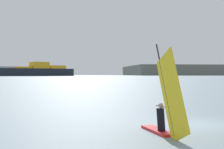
# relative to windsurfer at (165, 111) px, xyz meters

# --- Properties ---
(ground_plane) EXTENTS (4000.00, 4000.00, 0.00)m
(ground_plane) POSITION_rel_windsurfer_xyz_m (2.01, 2.65, -0.99)
(ground_plane) COLOR gray
(windsurfer) EXTENTS (1.44, 3.85, 3.98)m
(windsurfer) POSITION_rel_windsurfer_xyz_m (0.00, 0.00, 0.00)
(windsurfer) COLOR red
(windsurfer) RESTS_ON ground_plane
(cargo_ship) EXTENTS (167.73, 123.84, 33.72)m
(cargo_ship) POSITION_rel_windsurfer_xyz_m (-158.36, 461.00, 7.59)
(cargo_ship) COLOR black
(cargo_ship) RESTS_ON ground_plane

